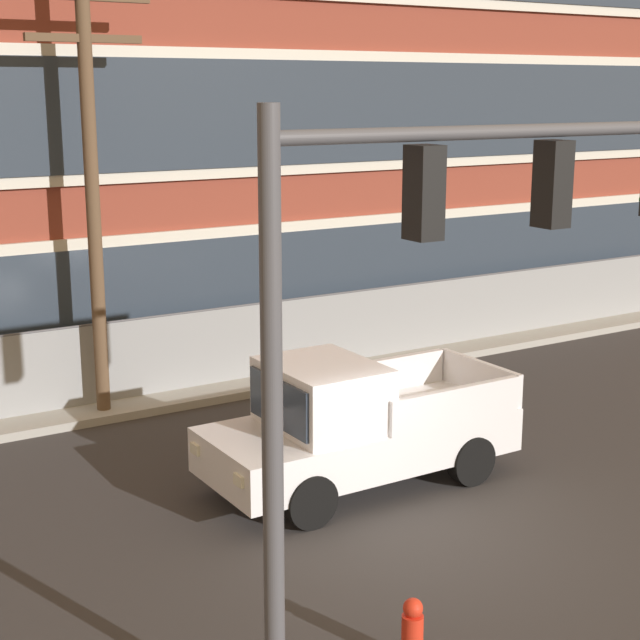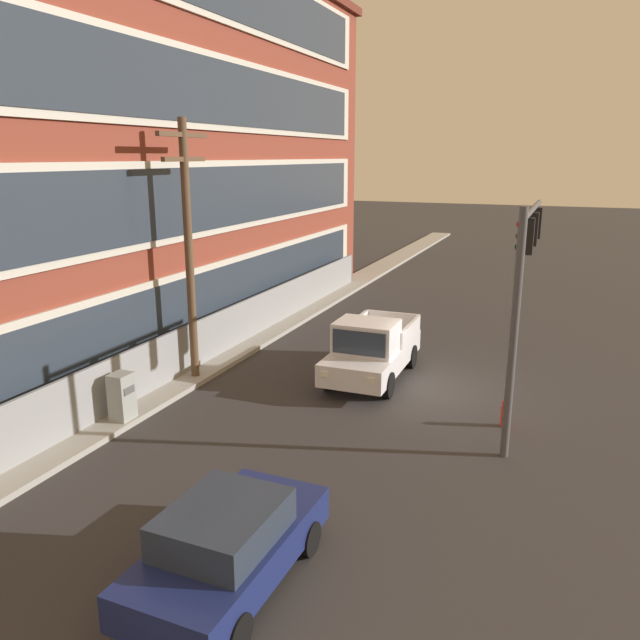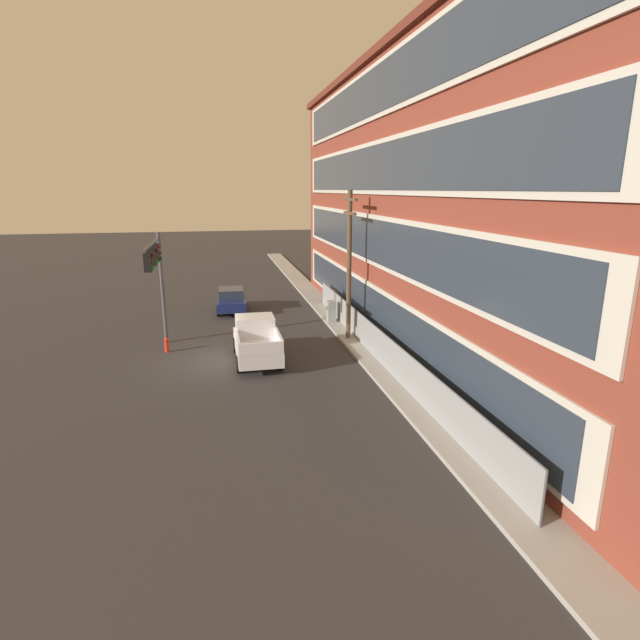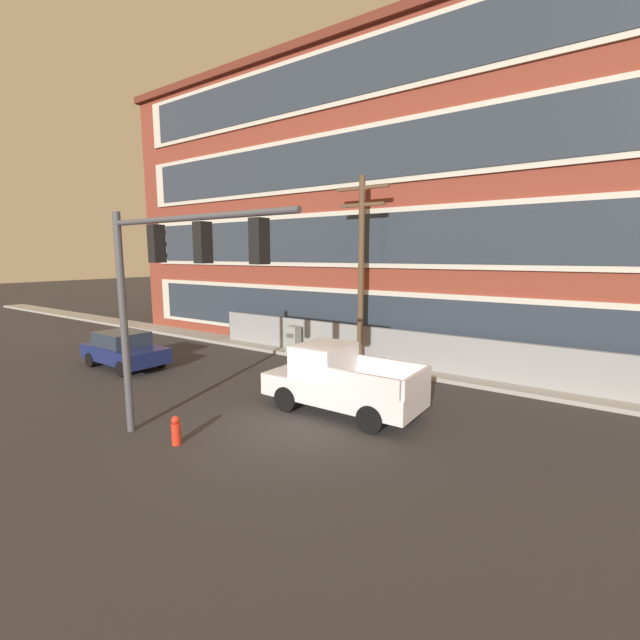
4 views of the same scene
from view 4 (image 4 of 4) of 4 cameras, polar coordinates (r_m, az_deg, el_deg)
ground_plane at (r=12.45m, az=-4.89°, el=-14.47°), size 160.00×160.00×0.00m
sidewalk_building_side at (r=18.78m, az=10.61°, el=-6.31°), size 80.00×1.64×0.16m
brick_mill_building at (r=23.94m, az=15.13°, el=14.54°), size 36.65×10.47×14.89m
chain_link_fence at (r=17.91m, az=17.15°, el=-4.61°), size 25.36×0.06×1.75m
traffic_signal_mast at (r=10.93m, az=-19.84°, el=5.68°), size 6.11×0.43×6.00m
pickup_truck_white at (r=13.54m, az=2.54°, el=-8.15°), size 5.03×2.16×2.09m
sedan_navy at (r=20.63m, az=-24.66°, el=-3.56°), size 4.18×2.04×1.56m
utility_pole_near_corner at (r=18.63m, az=5.50°, el=7.57°), size 2.46×0.26×8.18m
electrical_cabinet at (r=21.02m, az=-3.57°, el=-2.77°), size 0.60×0.53×1.45m
fire_hydrant at (r=12.04m, az=-18.65°, el=-13.79°), size 0.24×0.24×0.78m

